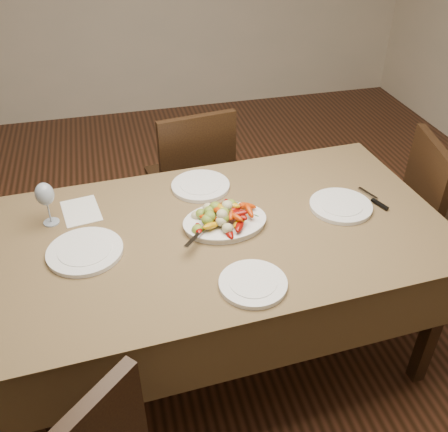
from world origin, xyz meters
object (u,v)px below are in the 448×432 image
Objects in this scene: dining_table at (224,294)px; plate_left at (85,252)px; plate_near at (253,284)px; plate_right at (341,206)px; wine_glass at (47,203)px; serving_platter at (225,223)px; chair_far at (188,179)px; plate_far at (201,186)px.

dining_table is 0.68m from plate_left.
plate_near is at bearing -29.80° from plate_left.
wine_glass is at bearing 171.04° from plate_right.
serving_platter is at bearing 4.29° from plate_left.
plate_left is (-0.56, -0.03, 0.39)m from dining_table.
serving_platter is at bearing 82.24° from chair_far.
chair_far is (0.01, 0.88, 0.10)m from dining_table.
plate_left is at bearing -60.96° from wine_glass.
dining_table is 7.47× the size of plate_near.
plate_left is 1.43× the size of wine_glass.
dining_table is 0.66m from plate_right.
plate_near is 1.20× the size of wine_glass.
serving_platter is 1.25× the size of plate_far.
wine_glass is (-0.66, -0.12, 0.09)m from plate_far.
dining_table is 8.98× the size of wine_glass.
serving_platter is 0.37m from plate_near.
plate_left is 1.08× the size of plate_far.
plate_left is at bearing -177.36° from dining_table.
plate_right is (1.09, 0.05, 0.00)m from plate_left.
chair_far is 1.27m from plate_near.
dining_table is at bearing -115.22° from serving_platter.
plate_left is 0.67m from plate_near.
wine_glass is at bearing 141.27° from plate_near.
serving_platter reaches higher than plate_right.
serving_platter reaches higher than plate_far.
chair_far is 4.64× the size of wine_glass.
plate_left is at bearing -175.71° from serving_platter.
serving_platter is 1.37× the size of plate_near.
plate_left and plate_near have the same top height.
chair_far reaches higher than plate_right.
plate_left and plate_far have the same top height.
plate_left is (-0.57, -0.91, 0.29)m from chair_far.
wine_glass is at bearing 164.36° from serving_platter.
plate_far is at bearing 10.02° from wine_glass.
plate_right is 0.64m from plate_near.
plate_right is 1.10× the size of plate_near.
chair_far is 1.04m from wine_glass.
chair_far is at bearing 43.76° from wine_glass.
plate_near is (0.01, -0.37, -0.00)m from serving_platter.
dining_table is 6.79× the size of plate_right.
plate_left is 0.64m from plate_far.
plate_right is (0.52, -0.86, 0.29)m from chair_far.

